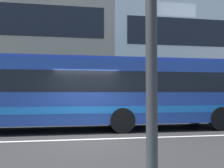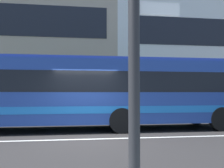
# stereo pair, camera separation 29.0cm
# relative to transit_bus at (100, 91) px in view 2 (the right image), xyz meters

# --- Properties ---
(ground_plane) EXTENTS (160.00, 160.00, 0.00)m
(ground_plane) POSITION_rel_transit_bus_xyz_m (-0.66, -2.23, -1.69)
(ground_plane) COLOR #2A2726
(lane_centre_line) EXTENTS (60.00, 0.16, 0.01)m
(lane_centre_line) POSITION_rel_transit_bus_xyz_m (-0.66, -2.23, -1.69)
(lane_centre_line) COLOR silver
(lane_centre_line) RESTS_ON ground_plane
(hedge_row_far) EXTENTS (18.37, 1.10, 0.93)m
(hedge_row_far) POSITION_rel_transit_bus_xyz_m (-3.60, 3.53, -1.23)
(hedge_row_far) COLOR #296A30
(hedge_row_far) RESTS_ON ground_plane
(transit_bus) EXTENTS (11.99, 2.57, 3.06)m
(transit_bus) POSITION_rel_transit_bus_xyz_m (0.00, 0.00, 0.00)
(transit_bus) COLOR #224092
(transit_bus) RESTS_ON ground_plane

